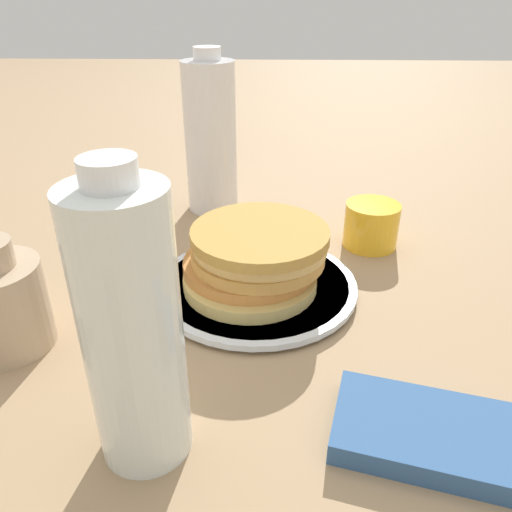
{
  "coord_description": "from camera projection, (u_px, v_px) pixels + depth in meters",
  "views": [
    {
      "loc": [
        -0.01,
        -0.47,
        0.32
      ],
      "look_at": [
        -0.03,
        0.02,
        0.05
      ],
      "focal_mm": 35.0,
      "sensor_mm": 36.0,
      "label": 1
    }
  ],
  "objects": [
    {
      "name": "ground_plane",
      "position": [
        279.0,
        301.0,
        0.57
      ],
      "size": [
        4.0,
        4.0,
        0.0
      ],
      "primitive_type": "plane",
      "color": "#9E7F5B"
    },
    {
      "name": "water_bottle_near",
      "position": [
        132.0,
        331.0,
        0.34
      ],
      "size": [
        0.07,
        0.07,
        0.23
      ],
      "color": "silver",
      "rests_on": "ground_plane"
    },
    {
      "name": "juice_glass",
      "position": [
        371.0,
        225.0,
        0.68
      ],
      "size": [
        0.07,
        0.07,
        0.06
      ],
      "color": "yellow",
      "rests_on": "ground_plane"
    },
    {
      "name": "napkin",
      "position": [
        423.0,
        432.0,
        0.39
      ],
      "size": [
        0.15,
        0.12,
        0.02
      ],
      "color": "#33598C",
      "rests_on": "ground_plane"
    },
    {
      "name": "water_bottle_mid",
      "position": [
        211.0,
        137.0,
        0.75
      ],
      "size": [
        0.08,
        0.08,
        0.24
      ],
      "color": "white",
      "rests_on": "ground_plane"
    },
    {
      "name": "pancake_stack",
      "position": [
        256.0,
        255.0,
        0.56
      ],
      "size": [
        0.16,
        0.17,
        0.07
      ],
      "color": "#D1B96B",
      "rests_on": "plate"
    },
    {
      "name": "plate",
      "position": [
        256.0,
        286.0,
        0.58
      ],
      "size": [
        0.23,
        0.23,
        0.01
      ],
      "color": "silver",
      "rests_on": "ground_plane"
    }
  ]
}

